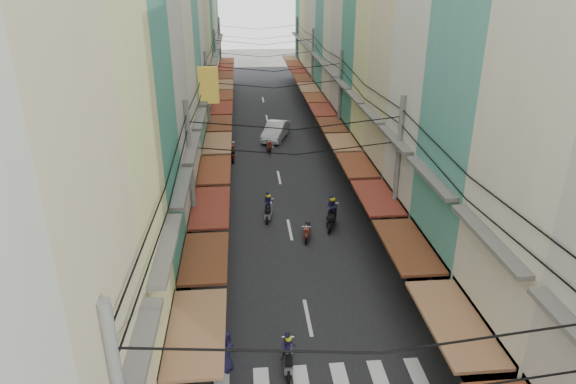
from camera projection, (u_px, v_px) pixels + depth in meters
ground at (302, 291)px, 23.29m from camera, size 160.00×160.00×0.00m
road at (273, 150)px, 41.59m from camera, size 10.00×80.00×0.02m
sidewalk_left at (193, 153)px, 41.03m from camera, size 3.00×80.00×0.06m
sidewalk_right at (352, 148)px, 42.13m from camera, size 3.00×80.00×0.06m
building_row_left at (156, 30)px, 33.93m from camera, size 7.80×67.67×23.70m
building_row_right at (390, 34)px, 35.29m from camera, size 7.80×68.98×22.59m
utility_poles at (277, 81)px, 34.43m from camera, size 10.20×66.13×8.20m
white_car at (276, 139)px, 44.49m from camera, size 5.59×3.57×1.84m
bicycle at (455, 276)px, 24.44m from camera, size 1.67×1.15×1.07m
moving_scooters at (285, 209)px, 30.12m from camera, size 6.14×26.74×1.98m
parked_scooters at (431, 338)px, 19.54m from camera, size 13.34×13.49×1.00m
pedestrians at (207, 248)px, 24.79m from camera, size 11.69×26.68×2.18m
market_umbrella at (454, 280)px, 20.36m from camera, size 2.21×2.21×2.33m
traffic_sign at (445, 296)px, 19.73m from camera, size 0.10×0.57×2.58m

